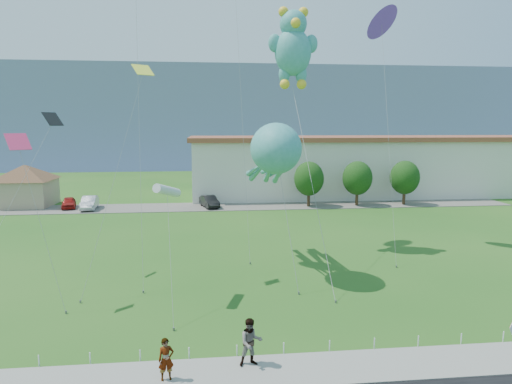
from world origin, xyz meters
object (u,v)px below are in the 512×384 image
pavilion (25,181)px  parked_car_black (209,201)px  parked_car_silver (89,203)px  pedestrian_right (251,342)px  teddy_bear_kite (293,46)px  warehouse (402,165)px  octopus_kite (274,157)px  pedestrian_left (166,359)px  parked_car_red (69,203)px

pavilion → parked_car_black: size_ratio=2.18×
parked_car_silver → pedestrian_right: bearing=-72.8°
pedestrian_right → teddy_bear_kite: size_ratio=0.11×
warehouse → teddy_bear_kite: (-21.53, -28.20, 11.50)m
warehouse → pedestrian_right: bearing=-119.8°
parked_car_black → octopus_kite: octopus_kite is taller
teddy_bear_kite → pedestrian_right: bearing=-105.4°
octopus_kite → teddy_bear_kite: bearing=69.6°
pedestrian_left → parked_car_red: pedestrian_left is taller
parked_car_red → parked_car_silver: parked_car_silver is taller
parked_car_red → warehouse: bearing=-2.3°
parked_car_silver → pavilion: bearing=152.9°
parked_car_black → warehouse: bearing=3.0°
parked_car_red → parked_car_silver: (2.60, -0.96, 0.10)m
parked_car_silver → parked_car_black: parked_car_silver is taller
parked_car_red → teddy_bear_kite: 33.81m
pedestrian_left → parked_car_red: 41.35m
pedestrian_right → parked_car_red: size_ratio=0.51×
parked_car_silver → teddy_bear_kite: teddy_bear_kite is taller
parked_car_red → parked_car_black: 16.55m
pavilion → parked_car_black: (22.08, -3.47, -2.27)m
pavilion → pedestrian_right: (23.50, -40.25, -1.95)m
pedestrian_right → parked_car_red: pedestrian_right is taller
parked_car_black → teddy_bear_kite: 24.75m
warehouse → pedestrian_left: 55.71m
pedestrian_right → teddy_bear_kite: teddy_bear_kite is taller
pavilion → parked_car_red: 6.46m
warehouse → octopus_kite: size_ratio=6.20×
parked_car_silver → parked_car_black: bearing=-6.1°
parked_car_silver → teddy_bear_kite: (20.30, -18.93, 14.81)m
octopus_kite → pedestrian_right: bearing=-102.5°
parked_car_silver → octopus_kite: (17.91, -25.36, 6.88)m
pavilion → pedestrian_right: 46.65m
parked_car_black → teddy_bear_kite: (6.39, -18.73, 14.87)m
pavilion → warehouse: (50.00, 6.00, 1.10)m
warehouse → parked_car_red: warehouse is taller
pavilion → warehouse: size_ratio=0.15×
pedestrian_right → parked_car_black: size_ratio=0.46×
octopus_kite → teddy_bear_kite: (2.39, 6.43, 7.93)m
pavilion → octopus_kite: 39.01m
pedestrian_right → parked_car_black: 36.81m
pedestrian_right → parked_car_silver: 40.03m
parked_car_silver → teddy_bear_kite: 31.46m
pedestrian_left → teddy_bear_kite: (8.25, 18.77, 14.70)m
teddy_bear_kite → pedestrian_left: bearing=-113.7°
octopus_kite → parked_car_black: bearing=99.1°
pavilion → parked_car_black: 22.46m
pedestrian_left → parked_car_red: bearing=96.9°
pavilion → pedestrian_left: size_ratio=5.63×
warehouse → octopus_kite: octopus_kite is taller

